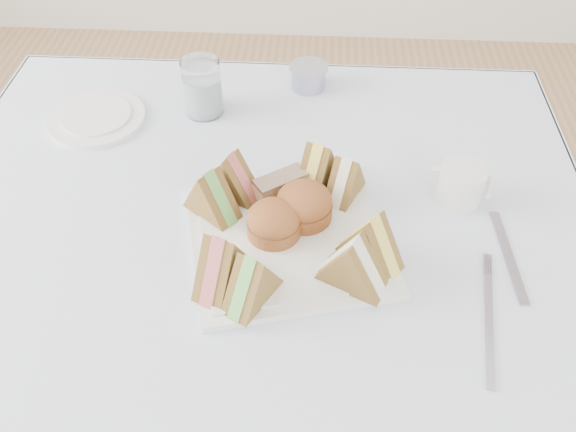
# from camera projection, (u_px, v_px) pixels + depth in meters

# --- Properties ---
(table) EXTENTS (0.90, 0.90, 0.74)m
(table) POSITION_uv_depth(u_px,v_px,m) (260.00, 388.00, 1.13)
(table) COLOR brown
(table) RESTS_ON floor
(tablecloth) EXTENTS (1.02, 1.02, 0.01)m
(tablecloth) POSITION_uv_depth(u_px,v_px,m) (252.00, 255.00, 0.86)
(tablecloth) COLOR white
(tablecloth) RESTS_ON table
(serving_plate) EXTENTS (0.33, 0.33, 0.01)m
(serving_plate) POSITION_uv_depth(u_px,v_px,m) (288.00, 238.00, 0.88)
(serving_plate) COLOR white
(serving_plate) RESTS_ON tablecloth
(sandwich_fl_a) EXTENTS (0.08, 0.10, 0.08)m
(sandwich_fl_a) POSITION_uv_depth(u_px,v_px,m) (221.00, 260.00, 0.78)
(sandwich_fl_a) COLOR olive
(sandwich_fl_a) RESTS_ON serving_plate
(sandwich_fl_b) EXTENTS (0.08, 0.10, 0.08)m
(sandwich_fl_b) POSITION_uv_depth(u_px,v_px,m) (252.00, 278.00, 0.77)
(sandwich_fl_b) COLOR olive
(sandwich_fl_b) RESTS_ON serving_plate
(sandwich_fr_a) EXTENTS (0.10, 0.09, 0.08)m
(sandwich_fr_a) POSITION_uv_depth(u_px,v_px,m) (371.00, 239.00, 0.81)
(sandwich_fr_a) COLOR olive
(sandwich_fr_a) RESTS_ON serving_plate
(sandwich_fr_b) EXTENTS (0.10, 0.08, 0.08)m
(sandwich_fr_b) POSITION_uv_depth(u_px,v_px,m) (353.00, 261.00, 0.78)
(sandwich_fr_b) COLOR olive
(sandwich_fr_b) RESTS_ON serving_plate
(sandwich_bl_a) EXTENTS (0.10, 0.09, 0.08)m
(sandwich_bl_a) POSITION_uv_depth(u_px,v_px,m) (211.00, 193.00, 0.88)
(sandwich_bl_a) COLOR olive
(sandwich_bl_a) RESTS_ON serving_plate
(sandwich_bl_b) EXTENTS (0.10, 0.08, 0.08)m
(sandwich_bl_b) POSITION_uv_depth(u_px,v_px,m) (232.00, 175.00, 0.91)
(sandwich_bl_b) COLOR olive
(sandwich_bl_b) RESTS_ON serving_plate
(sandwich_br_a) EXTENTS (0.07, 0.09, 0.07)m
(sandwich_br_a) POSITION_uv_depth(u_px,v_px,m) (346.00, 177.00, 0.91)
(sandwich_br_a) COLOR olive
(sandwich_br_a) RESTS_ON serving_plate
(sandwich_br_b) EXTENTS (0.07, 0.10, 0.08)m
(sandwich_br_b) POSITION_uv_depth(u_px,v_px,m) (318.00, 164.00, 0.92)
(sandwich_br_b) COLOR olive
(sandwich_br_b) RESTS_ON serving_plate
(scone_left) EXTENTS (0.09, 0.09, 0.05)m
(scone_left) POSITION_uv_depth(u_px,v_px,m) (274.00, 221.00, 0.85)
(scone_left) COLOR brown
(scone_left) RESTS_ON serving_plate
(scone_right) EXTENTS (0.11, 0.11, 0.06)m
(scone_right) POSITION_uv_depth(u_px,v_px,m) (304.00, 204.00, 0.88)
(scone_right) COLOR brown
(scone_right) RESTS_ON serving_plate
(pastry_slice) EXTENTS (0.08, 0.07, 0.04)m
(pastry_slice) POSITION_uv_depth(u_px,v_px,m) (281.00, 186.00, 0.92)
(pastry_slice) COLOR #D7B885
(pastry_slice) RESTS_ON serving_plate
(side_plate) EXTENTS (0.22, 0.22, 0.01)m
(side_plate) POSITION_uv_depth(u_px,v_px,m) (97.00, 118.00, 1.08)
(side_plate) COLOR white
(side_plate) RESTS_ON tablecloth
(water_glass) EXTENTS (0.09, 0.09, 0.10)m
(water_glass) POSITION_uv_depth(u_px,v_px,m) (202.00, 87.00, 1.07)
(water_glass) COLOR white
(water_glass) RESTS_ON tablecloth
(tea_strainer) EXTENTS (0.09, 0.09, 0.04)m
(tea_strainer) POSITION_uv_depth(u_px,v_px,m) (308.00, 78.00, 1.15)
(tea_strainer) COLOR #A4A1BB
(tea_strainer) RESTS_ON tablecloth
(knife) EXTENTS (0.02, 0.17, 0.00)m
(knife) POSITION_uv_depth(u_px,v_px,m) (508.00, 256.00, 0.86)
(knife) COLOR #A4A1BB
(knife) RESTS_ON tablecloth
(fork) EXTENTS (0.04, 0.18, 0.00)m
(fork) POSITION_uv_depth(u_px,v_px,m) (489.00, 327.00, 0.77)
(fork) COLOR #A4A1BB
(fork) RESTS_ON tablecloth
(creamer_jug) EXTENTS (0.08, 0.08, 0.06)m
(creamer_jug) POSITION_uv_depth(u_px,v_px,m) (461.00, 184.00, 0.92)
(creamer_jug) COLOR white
(creamer_jug) RESTS_ON tablecloth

